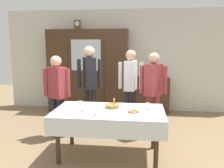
{
  "coord_description": "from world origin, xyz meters",
  "views": [
    {
      "loc": [
        0.48,
        -3.75,
        1.78
      ],
      "look_at": [
        0.0,
        0.2,
        1.11
      ],
      "focal_mm": 37.72,
      "sensor_mm": 36.0,
      "label": 1
    }
  ],
  "objects_px": {
    "tea_cup_far_left": "(80,103)",
    "person_near_right_end": "(90,79)",
    "tea_cup_mid_right": "(147,105)",
    "spoon_mid_left": "(115,117)",
    "wall_cabinet": "(88,71)",
    "tea_cup_mid_left": "(96,115)",
    "spoon_mid_right": "(103,113)",
    "person_behind_table_right": "(153,86)",
    "dining_table": "(109,117)",
    "mantel_clock": "(78,25)",
    "tea_cup_back_edge": "(66,110)",
    "bread_basket": "(112,106)",
    "tea_cup_center": "(148,108)",
    "bookshelf_low": "(151,95)",
    "person_beside_shelf": "(131,81)",
    "book_stack": "(151,75)",
    "tea_cup_far_right": "(84,110)",
    "spoon_back_edge": "(136,106)",
    "pastry_plate": "(133,112)",
    "person_by_cabinet": "(57,89)"
  },
  "relations": [
    {
      "from": "tea_cup_far_left",
      "to": "spoon_mid_right",
      "type": "bearing_deg",
      "value": -43.39
    },
    {
      "from": "tea_cup_mid_left",
      "to": "mantel_clock",
      "type": "bearing_deg",
      "value": 109.18
    },
    {
      "from": "tea_cup_center",
      "to": "tea_cup_mid_left",
      "type": "xyz_separation_m",
      "value": [
        -0.76,
        -0.45,
        -0.0
      ]
    },
    {
      "from": "tea_cup_center",
      "to": "book_stack",
      "type": "bearing_deg",
      "value": 86.41
    },
    {
      "from": "spoon_back_edge",
      "to": "person_behind_table_right",
      "type": "distance_m",
      "value": 0.81
    },
    {
      "from": "spoon_mid_left",
      "to": "person_by_cabinet",
      "type": "relative_size",
      "value": 0.08
    },
    {
      "from": "bookshelf_low",
      "to": "tea_cup_center",
      "type": "height_order",
      "value": "bookshelf_low"
    },
    {
      "from": "tea_cup_mid_right",
      "to": "book_stack",
      "type": "bearing_deg",
      "value": 85.94
    },
    {
      "from": "person_near_right_end",
      "to": "person_by_cabinet",
      "type": "relative_size",
      "value": 1.11
    },
    {
      "from": "dining_table",
      "to": "tea_cup_mid_right",
      "type": "height_order",
      "value": "tea_cup_mid_right"
    },
    {
      "from": "tea_cup_mid_right",
      "to": "person_behind_table_right",
      "type": "bearing_deg",
      "value": 79.98
    },
    {
      "from": "tea_cup_far_right",
      "to": "person_near_right_end",
      "type": "height_order",
      "value": "person_near_right_end"
    },
    {
      "from": "tea_cup_center",
      "to": "tea_cup_far_right",
      "type": "bearing_deg",
      "value": -165.33
    },
    {
      "from": "wall_cabinet",
      "to": "tea_cup_mid_left",
      "type": "relative_size",
      "value": 16.66
    },
    {
      "from": "spoon_mid_right",
      "to": "person_behind_table_right",
      "type": "distance_m",
      "value": 1.43
    },
    {
      "from": "bookshelf_low",
      "to": "person_behind_table_right",
      "type": "height_order",
      "value": "person_behind_table_right"
    },
    {
      "from": "tea_cup_far_right",
      "to": "spoon_mid_left",
      "type": "xyz_separation_m",
      "value": [
        0.5,
        -0.18,
        -0.02
      ]
    },
    {
      "from": "tea_cup_far_left",
      "to": "dining_table",
      "type": "bearing_deg",
      "value": -29.9
    },
    {
      "from": "pastry_plate",
      "to": "person_behind_table_right",
      "type": "height_order",
      "value": "person_behind_table_right"
    },
    {
      "from": "tea_cup_center",
      "to": "spoon_mid_left",
      "type": "relative_size",
      "value": 1.09
    },
    {
      "from": "tea_cup_far_left",
      "to": "person_behind_table_right",
      "type": "height_order",
      "value": "person_behind_table_right"
    },
    {
      "from": "tea_cup_far_left",
      "to": "person_near_right_end",
      "type": "distance_m",
      "value": 0.97
    },
    {
      "from": "tea_cup_far_right",
      "to": "person_behind_table_right",
      "type": "distance_m",
      "value": 1.6
    },
    {
      "from": "tea_cup_far_right",
      "to": "spoon_mid_right",
      "type": "height_order",
      "value": "tea_cup_far_right"
    },
    {
      "from": "person_near_right_end",
      "to": "person_by_cabinet",
      "type": "distance_m",
      "value": 0.75
    },
    {
      "from": "mantel_clock",
      "to": "tea_cup_mid_left",
      "type": "relative_size",
      "value": 1.85
    },
    {
      "from": "spoon_mid_right",
      "to": "person_beside_shelf",
      "type": "height_order",
      "value": "person_beside_shelf"
    },
    {
      "from": "bookshelf_low",
      "to": "person_beside_shelf",
      "type": "relative_size",
      "value": 0.56
    },
    {
      "from": "tea_cup_mid_left",
      "to": "spoon_mid_left",
      "type": "relative_size",
      "value": 1.09
    },
    {
      "from": "tea_cup_mid_right",
      "to": "spoon_mid_left",
      "type": "relative_size",
      "value": 1.09
    },
    {
      "from": "bookshelf_low",
      "to": "spoon_back_edge",
      "type": "xyz_separation_m",
      "value": [
        -0.36,
        -2.32,
        0.3
      ]
    },
    {
      "from": "tea_cup_far_left",
      "to": "tea_cup_mid_left",
      "type": "bearing_deg",
      "value": -58.02
    },
    {
      "from": "book_stack",
      "to": "tea_cup_mid_right",
      "type": "relative_size",
      "value": 1.67
    },
    {
      "from": "tea_cup_far_left",
      "to": "spoon_mid_left",
      "type": "xyz_separation_m",
      "value": [
        0.67,
        -0.61,
        -0.02
      ]
    },
    {
      "from": "book_stack",
      "to": "person_behind_table_right",
      "type": "distance_m",
      "value": 1.62
    },
    {
      "from": "person_behind_table_right",
      "to": "tea_cup_center",
      "type": "bearing_deg",
      "value": -97.59
    },
    {
      "from": "person_by_cabinet",
      "to": "person_beside_shelf",
      "type": "relative_size",
      "value": 0.94
    },
    {
      "from": "book_stack",
      "to": "pastry_plate",
      "type": "xyz_separation_m",
      "value": [
        -0.39,
        -2.73,
        -0.21
      ]
    },
    {
      "from": "wall_cabinet",
      "to": "person_near_right_end",
      "type": "distance_m",
      "value": 1.4
    },
    {
      "from": "tea_cup_far_left",
      "to": "spoon_mid_right",
      "type": "xyz_separation_m",
      "value": [
        0.48,
        -0.45,
        -0.02
      ]
    },
    {
      "from": "tea_cup_back_edge",
      "to": "bread_basket",
      "type": "bearing_deg",
      "value": 24.34
    },
    {
      "from": "spoon_back_edge",
      "to": "spoon_mid_right",
      "type": "height_order",
      "value": "same"
    },
    {
      "from": "wall_cabinet",
      "to": "spoon_mid_right",
      "type": "relative_size",
      "value": 18.2
    },
    {
      "from": "tea_cup_mid_right",
      "to": "spoon_mid_left",
      "type": "distance_m",
      "value": 0.77
    },
    {
      "from": "tea_cup_back_edge",
      "to": "person_behind_table_right",
      "type": "height_order",
      "value": "person_behind_table_right"
    },
    {
      "from": "dining_table",
      "to": "tea_cup_back_edge",
      "type": "distance_m",
      "value": 0.68
    },
    {
      "from": "tea_cup_mid_right",
      "to": "mantel_clock",
      "type": "bearing_deg",
      "value": 127.61
    },
    {
      "from": "bread_basket",
      "to": "spoon_mid_right",
      "type": "height_order",
      "value": "bread_basket"
    },
    {
      "from": "dining_table",
      "to": "tea_cup_mid_left",
      "type": "xyz_separation_m",
      "value": [
        -0.15,
        -0.32,
        0.13
      ]
    },
    {
      "from": "spoon_mid_right",
      "to": "tea_cup_mid_right",
      "type": "bearing_deg",
      "value": 33.73
    }
  ]
}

